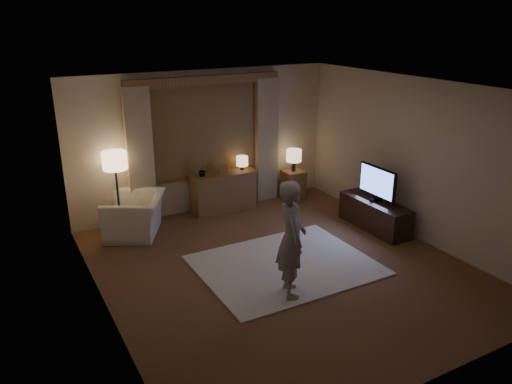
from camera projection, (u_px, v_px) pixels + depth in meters
room at (266, 172)px, 7.27m from camera, size 5.04×5.54×2.64m
rug at (285, 265)px, 7.37m from camera, size 2.50×2.00×0.02m
sideboard at (224, 193)px, 9.35m from camera, size 1.20×0.40×0.70m
picture_frame at (223, 170)px, 9.20m from camera, size 0.16×0.02×0.20m
plant at (203, 170)px, 9.00m from camera, size 0.16×0.13×0.30m
table_lamp_sideboard at (242, 162)px, 9.35m from camera, size 0.22×0.22×0.30m
floor_lamp at (115, 165)px, 8.19m from camera, size 0.41×0.41×1.39m
armchair at (135, 215)px, 8.32m from camera, size 1.29×1.34×0.67m
side_table at (293, 184)px, 10.03m from camera, size 0.40×0.40×0.56m
table_lamp_side at (294, 156)px, 9.83m from camera, size 0.30×0.30×0.44m
tv_stand at (375, 215)px, 8.59m from camera, size 0.45×1.40×0.50m
tv at (377, 182)px, 8.39m from camera, size 0.21×0.84×0.61m
person at (291, 239)px, 6.35m from camera, size 0.55×0.67×1.57m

